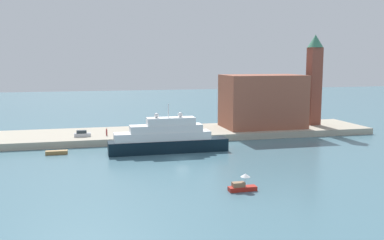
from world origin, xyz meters
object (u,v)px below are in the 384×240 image
small_motorboat (242,185)px  person_figure (107,132)px  large_yacht (167,139)px  mooring_bollard (177,134)px  bell_tower (314,77)px  parked_car (82,134)px  work_barge (57,152)px  harbor_building (262,101)px

small_motorboat → person_figure: size_ratio=2.45×
large_yacht → person_figure: bearing=129.1°
mooring_bollard → bell_tower: bearing=12.8°
parked_car → mooring_bollard: 22.35m
large_yacht → work_barge: 23.06m
large_yacht → work_barge: size_ratio=5.77×
harbor_building → work_barge: bearing=-164.1°
small_motorboat → work_barge: 43.61m
mooring_bollard → work_barge: bearing=-166.1°
small_motorboat → work_barge: (-28.63, 32.88, -0.43)m
harbor_building → mooring_bollard: 26.99m
person_figure → small_motorboat: bearing=-68.0°
small_motorboat → mooring_bollard: size_ratio=5.40×
work_barge → mooring_bollard: (26.99, 6.66, 1.61)m
harbor_building → mooring_bollard: (-24.88, -8.15, -6.57)m
large_yacht → work_barge: (-22.68, 3.31, -2.54)m
small_motorboat → bell_tower: size_ratio=0.17×
large_yacht → person_figure: (-11.93, 14.65, -0.52)m
bell_tower → parked_car: 63.68m
small_motorboat → mooring_bollard: 39.60m
work_barge → bell_tower: bearing=13.2°
bell_tower → small_motorboat: bearing=-128.5°
person_figure → parked_car: bearing=-178.5°
mooring_bollard → large_yacht: bearing=-113.4°
person_figure → mooring_bollard: size_ratio=2.20×
person_figure → work_barge: bearing=-133.5°
small_motorboat → parked_car: parked_car is taller
harbor_building → parked_car: 47.33m
bell_tower → mooring_bollard: (-40.36, -9.14, -12.87)m
harbor_building → parked_car: size_ratio=5.48×
person_figure → bell_tower: bearing=4.5°
large_yacht → parked_car: 22.80m
parked_car → mooring_bollard: bearing=-11.7°
harbor_building → small_motorboat: bearing=-116.0°
small_motorboat → person_figure: bearing=112.0°
harbor_building → person_figure: (-41.12, -3.47, -6.16)m
work_barge → harbor_building: bearing=15.9°
work_barge → harbor_building: 54.56m
small_motorboat → large_yacht: bearing=101.4°
large_yacht → parked_car: size_ratio=6.65×
work_barge → harbor_building: size_ratio=0.21×
large_yacht → parked_car: large_yacht is taller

